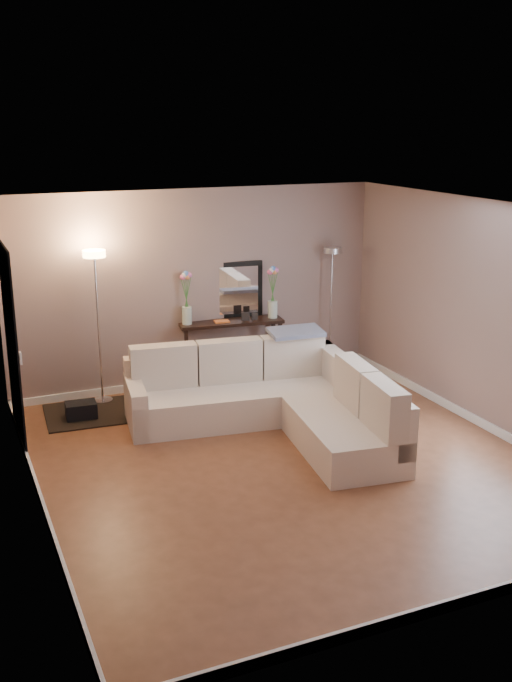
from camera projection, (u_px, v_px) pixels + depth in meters
name	position (u px, v px, depth m)	size (l,w,h in m)	color
floor	(286.00, 462.00, 7.93)	(5.00, 5.50, 0.01)	brown
ceiling	(289.00, 211.00, 7.19)	(5.00, 5.50, 0.01)	white
wall_back	(197.00, 288.00, 9.99)	(5.00, 0.02, 2.60)	gray
wall_front	(465.00, 448.00, 5.13)	(5.00, 0.02, 2.60)	gray
wall_left	(28.00, 375.00, 6.61)	(0.02, 5.50, 2.60)	gray
wall_right	(489.00, 317.00, 8.52)	(0.02, 5.50, 2.60)	gray
baseboard_back	(200.00, 378.00, 10.32)	(5.00, 0.03, 0.10)	white
baseboard_front	(449.00, 605.00, 5.50)	(5.00, 0.03, 0.10)	white
baseboard_left	(42.00, 503.00, 6.97)	(0.03, 5.50, 0.10)	white
baseboard_right	(478.00, 421.00, 8.86)	(0.03, 5.50, 0.10)	white
doorway	(12.00, 345.00, 8.17)	(0.02, 1.20, 2.20)	black
switch_plate	(21.00, 358.00, 7.39)	(0.02, 0.08, 0.12)	white
sectional_sofa	(275.00, 400.00, 8.71)	(2.69, 2.81, 0.91)	beige
throw_blanket	(296.00, 332.00, 9.25)	(0.66, 0.38, 0.05)	slate
console_table	(225.00, 348.00, 10.20)	(1.43, 0.54, 0.86)	black
leaning_mirror	(227.00, 291.00, 10.17)	(0.98, 0.16, 0.77)	black
table_decor	(231.00, 321.00, 10.07)	(0.59, 0.17, 0.14)	orange
flower_vase_left	(187.00, 303.00, 9.87)	(0.17, 0.14, 0.73)	silver
flower_vase_right	(273.00, 297.00, 10.19)	(0.17, 0.14, 0.73)	silver
floor_lamp_lit	(97.00, 296.00, 9.23)	(0.29, 0.29, 1.93)	silver
floor_lamp_unlit	(332.00, 284.00, 10.52)	(0.27, 0.27, 1.75)	silver
charcoal_rug	(99.00, 412.00, 9.24)	(1.26, 0.95, 0.02)	black
black_bag	(81.00, 412.00, 9.05)	(0.36, 0.25, 0.23)	black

